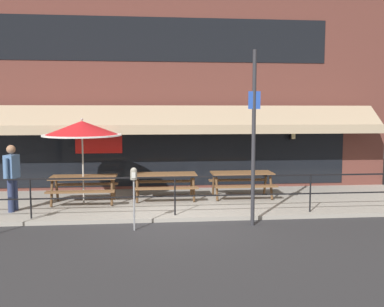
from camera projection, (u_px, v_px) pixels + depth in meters
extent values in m
plane|color=#2D2D30|center=(176.00, 222.00, 10.29)|extent=(120.00, 120.00, 0.00)
cube|color=#9E998E|center=(172.00, 203.00, 12.26)|extent=(15.00, 4.00, 0.10)
cube|color=brown|center=(168.00, 87.00, 14.16)|extent=(15.00, 0.50, 6.89)
cube|color=black|center=(168.00, 40.00, 13.75)|extent=(10.50, 0.02, 1.40)
cube|color=black|center=(168.00, 151.00, 14.11)|extent=(12.00, 0.02, 2.30)
cube|color=red|center=(99.00, 143.00, 13.84)|extent=(1.50, 0.02, 0.70)
cube|color=tan|center=(169.00, 116.00, 13.46)|extent=(13.80, 0.92, 0.70)
cube|color=tan|center=(170.00, 130.00, 12.99)|extent=(13.80, 0.08, 0.28)
cube|color=black|center=(291.00, 130.00, 14.32)|extent=(0.04, 0.28, 0.04)
cube|color=black|center=(293.00, 136.00, 14.20)|extent=(0.18, 0.18, 0.28)
cube|color=beige|center=(293.00, 136.00, 14.20)|extent=(0.13, 0.19, 0.20)
cylinder|color=black|center=(31.00, 199.00, 10.19)|extent=(0.04, 0.04, 0.95)
cylinder|color=black|center=(175.00, 196.00, 10.53)|extent=(0.04, 0.04, 0.95)
cylinder|color=black|center=(310.00, 194.00, 10.87)|extent=(0.04, 0.04, 0.95)
cube|color=black|center=(175.00, 177.00, 10.48)|extent=(13.80, 0.04, 0.04)
cube|color=black|center=(175.00, 196.00, 10.53)|extent=(13.80, 0.03, 0.03)
cube|color=brown|center=(83.00, 177.00, 11.85)|extent=(1.80, 0.80, 0.05)
cube|color=brown|center=(80.00, 192.00, 11.30)|extent=(1.80, 0.26, 0.04)
cube|color=brown|center=(87.00, 184.00, 12.45)|extent=(1.80, 0.26, 0.04)
cylinder|color=brown|center=(112.00, 192.00, 11.65)|extent=(0.07, 0.30, 0.73)
cylinder|color=brown|center=(114.00, 188.00, 12.28)|extent=(0.07, 0.30, 0.73)
cylinder|color=brown|center=(52.00, 193.00, 11.49)|extent=(0.07, 0.30, 0.73)
cylinder|color=brown|center=(57.00, 189.00, 12.12)|extent=(0.07, 0.30, 0.73)
cube|color=brown|center=(165.00, 174.00, 12.35)|extent=(1.80, 0.80, 0.05)
cube|color=brown|center=(166.00, 188.00, 11.81)|extent=(1.80, 0.26, 0.04)
cube|color=brown|center=(164.00, 181.00, 12.95)|extent=(1.80, 0.26, 0.04)
cylinder|color=brown|center=(194.00, 189.00, 12.15)|extent=(0.07, 0.30, 0.73)
cylinder|color=brown|center=(192.00, 185.00, 12.78)|extent=(0.07, 0.30, 0.73)
cylinder|color=brown|center=(137.00, 190.00, 11.99)|extent=(0.07, 0.30, 0.73)
cylinder|color=brown|center=(138.00, 186.00, 12.62)|extent=(0.07, 0.30, 0.73)
cube|color=brown|center=(242.00, 173.00, 12.63)|extent=(1.80, 0.80, 0.05)
cube|color=brown|center=(246.00, 186.00, 12.09)|extent=(1.80, 0.26, 0.04)
cube|color=brown|center=(238.00, 180.00, 13.24)|extent=(1.80, 0.26, 0.04)
cylinder|color=brown|center=(271.00, 187.00, 12.43)|extent=(0.07, 0.30, 0.73)
cylinder|color=brown|center=(265.00, 183.00, 13.06)|extent=(0.07, 0.30, 0.73)
cylinder|color=brown|center=(217.00, 188.00, 12.27)|extent=(0.07, 0.30, 0.73)
cylinder|color=brown|center=(213.00, 184.00, 12.91)|extent=(0.07, 0.30, 0.73)
cylinder|color=#B7B2A8|center=(83.00, 163.00, 11.77)|extent=(0.04, 0.04, 2.30)
cone|color=red|center=(82.00, 128.00, 11.68)|extent=(2.10, 2.10, 0.42)
cylinder|color=white|center=(82.00, 135.00, 11.70)|extent=(2.14, 2.14, 0.06)
sphere|color=#B7B2A8|center=(82.00, 119.00, 11.65)|extent=(0.07, 0.07, 0.07)
cylinder|color=navy|center=(15.00, 194.00, 11.04)|extent=(0.15, 0.15, 0.86)
cylinder|color=navy|center=(11.00, 195.00, 10.85)|extent=(0.15, 0.15, 0.86)
cube|color=#4C709E|center=(12.00, 166.00, 10.87)|extent=(0.32, 0.44, 0.60)
cylinder|color=#4C709E|center=(17.00, 166.00, 11.13)|extent=(0.10, 0.10, 0.54)
cylinder|color=#4C709E|center=(6.00, 169.00, 10.62)|extent=(0.10, 0.10, 0.54)
sphere|color=#9E7051|center=(11.00, 149.00, 10.83)|extent=(0.22, 0.22, 0.22)
cylinder|color=gray|center=(134.00, 205.00, 9.53)|extent=(0.04, 0.04, 1.15)
cylinder|color=gray|center=(134.00, 175.00, 9.46)|extent=(0.15, 0.15, 0.20)
sphere|color=gray|center=(134.00, 171.00, 9.45)|extent=(0.14, 0.14, 0.14)
cube|color=silver|center=(134.00, 175.00, 9.38)|extent=(0.08, 0.01, 0.13)
cylinder|color=#2D2D33|center=(254.00, 139.00, 9.82)|extent=(0.09, 0.09, 4.05)
cube|color=blue|center=(254.00, 100.00, 9.71)|extent=(0.28, 0.02, 0.40)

